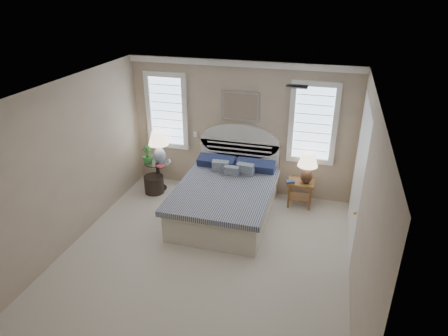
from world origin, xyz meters
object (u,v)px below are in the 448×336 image
bed (227,196)px  floor_pot (154,184)px  side_table_left (158,172)px  nightstand_right (301,188)px  lamp_left (159,143)px  lamp_right (308,165)px

bed → floor_pot: 1.74m
bed → side_table_left: (-1.65, 0.59, 0.00)m
nightstand_right → lamp_left: lamp_left is taller
nightstand_right → side_table_left: bearing=-178.1°
nightstand_right → lamp_right: (0.09, -0.04, 0.52)m
bed → lamp_left: 1.83m
side_table_left → bed: bearing=-19.7°
side_table_left → nightstand_right: size_ratio=1.19×
side_table_left → lamp_right: bearing=1.2°
lamp_right → lamp_left: bearing=-179.1°
side_table_left → lamp_right: size_ratio=1.03×
floor_pot → lamp_right: lamp_right is taller
floor_pot → lamp_right: (3.07, 0.24, 0.72)m
floor_pot → lamp_left: 0.88m
lamp_left → bed: bearing=-20.8°
bed → floor_pot: size_ratio=5.63×
nightstand_right → lamp_left: (-2.90, -0.09, 0.65)m
bed → nightstand_right: (1.30, 0.69, 0.00)m
bed → floor_pot: bearing=166.0°
lamp_left → lamp_right: size_ratio=1.09×
side_table_left → lamp_left: (0.05, 0.01, 0.65)m
side_table_left → floor_pot: bearing=-99.4°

